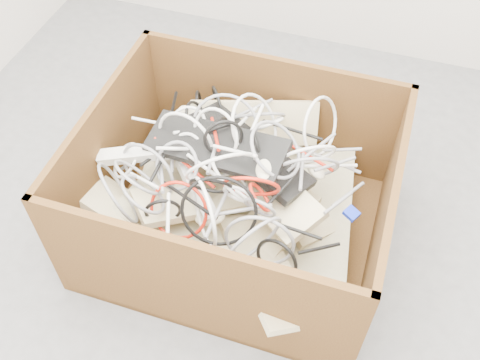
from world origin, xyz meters
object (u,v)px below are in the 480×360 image
(cardboard_box, at_px, (235,209))
(vga_plug, at_px, (351,213))
(power_strip_left, at_px, (135,154))
(power_strip_right, at_px, (196,189))

(cardboard_box, height_order, vga_plug, cardboard_box)
(cardboard_box, height_order, power_strip_left, cardboard_box)
(power_strip_left, xyz_separation_m, power_strip_right, (0.25, -0.04, -0.05))
(power_strip_left, bearing_deg, power_strip_right, -21.84)
(power_strip_right, bearing_deg, power_strip_left, -143.20)
(power_strip_left, distance_m, power_strip_right, 0.25)
(vga_plug, bearing_deg, cardboard_box, -158.94)
(cardboard_box, distance_m, vga_plug, 0.48)
(cardboard_box, relative_size, power_strip_right, 3.99)
(power_strip_right, xyz_separation_m, vga_plug, (0.53, 0.03, 0.04))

